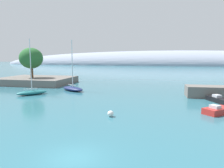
# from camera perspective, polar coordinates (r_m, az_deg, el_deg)

# --- Properties ---
(water) EXTENTS (600.00, 600.00, 0.00)m
(water) POSITION_cam_1_polar(r_m,az_deg,el_deg) (16.27, -10.35, -18.99)
(water) COLOR #2D6675
(water) RESTS_ON ground
(shore_outcrop) EXTENTS (18.54, 14.42, 1.74)m
(shore_outcrop) POSITION_cam_1_polar(r_m,az_deg,el_deg) (61.55, -19.60, 0.90)
(shore_outcrop) COLOR #66605B
(shore_outcrop) RESTS_ON ground
(tree_clump_shore) EXTENTS (6.11, 6.11, 7.98)m
(tree_clump_shore) POSITION_cam_1_polar(r_m,az_deg,el_deg) (60.53, -20.98, 6.50)
(tree_clump_shore) COLOR brown
(tree_clump_shore) RESTS_ON shore_outcrop
(distant_ridge) EXTENTS (346.21, 50.06, 27.13)m
(distant_ridge) POSITION_cam_1_polar(r_m,az_deg,el_deg) (205.60, 15.66, 4.91)
(distant_ridge) COLOR #8E99AD
(distant_ridge) RESTS_ON ground
(sailboat_teal_near_shore) EXTENTS (5.25, 5.40, 10.65)m
(sailboat_teal_near_shore) POSITION_cam_1_polar(r_m,az_deg,el_deg) (43.47, -20.80, -2.02)
(sailboat_teal_near_shore) COLOR #1E6B70
(sailboat_teal_near_shore) RESTS_ON water
(sailboat_navy_mid_mooring) EXTENTS (6.73, 5.53, 10.80)m
(sailboat_navy_mid_mooring) POSITION_cam_1_polar(r_m,az_deg,el_deg) (46.29, -10.54, -1.09)
(sailboat_navy_mid_mooring) COLOR navy
(sailboat_navy_mid_mooring) RESTS_ON water
(motorboat_red_foreground) EXTENTS (4.22, 4.05, 1.17)m
(motorboat_red_foreground) POSITION_cam_1_polar(r_m,az_deg,el_deg) (30.42, 26.65, -6.35)
(motorboat_red_foreground) COLOR red
(motorboat_red_foreground) RESTS_ON water
(motorboat_black_alongside_breakwater) EXTENTS (3.46, 5.62, 1.15)m
(motorboat_black_alongside_breakwater) POSITION_cam_1_polar(r_m,az_deg,el_deg) (37.75, 27.12, -3.89)
(motorboat_black_alongside_breakwater) COLOR black
(motorboat_black_alongside_breakwater) RESTS_ON water
(mooring_buoy_white) EXTENTS (0.75, 0.75, 0.75)m
(mooring_buoy_white) POSITION_cam_1_polar(r_m,az_deg,el_deg) (25.86, -0.39, -8.00)
(mooring_buoy_white) COLOR silver
(mooring_buoy_white) RESTS_ON water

